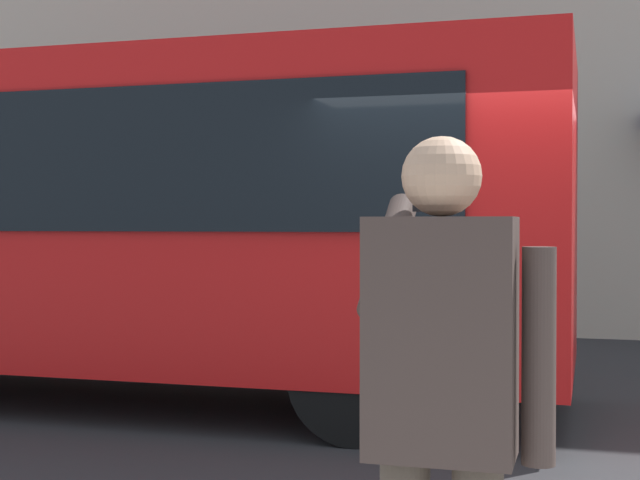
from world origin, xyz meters
TOP-DOWN VIEW (x-y plane):
  - ground_plane at (0.00, 0.00)m, footprint 60.00×60.00m
  - red_bus at (3.99, -0.59)m, footprint 9.05×2.54m
  - pedestrian_photographer at (-0.26, 4.46)m, footprint 0.53×0.52m

SIDE VIEW (x-z plane):
  - ground_plane at x=0.00m, z-range 0.00..0.00m
  - pedestrian_photographer at x=-0.26m, z-range 0.29..1.99m
  - red_bus at x=3.99m, z-range 0.14..3.22m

